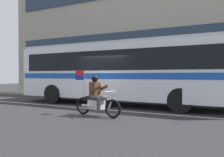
{
  "coord_description": "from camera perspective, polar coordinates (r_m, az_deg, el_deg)",
  "views": [
    {
      "loc": [
        5.75,
        -9.86,
        1.59
      ],
      "look_at": [
        0.65,
        -0.21,
        1.41
      ],
      "focal_mm": 37.72,
      "sensor_mm": 36.0,
      "label": 1
    }
  ],
  "objects": [
    {
      "name": "office_building_facade",
      "position": [
        18.74,
        9.44,
        14.85
      ],
      "size": [
        28.0,
        0.89,
        12.19
      ],
      "color": "gray",
      "rests_on": "ground_plane"
    },
    {
      "name": "ground_plane",
      "position": [
        11.53,
        -2.4,
        -6.99
      ],
      "size": [
        60.0,
        60.0,
        0.0
      ],
      "primitive_type": "plane",
      "color": "#2B2B2D"
    },
    {
      "name": "lane_center_stripe",
      "position": [
        11.02,
        -3.99,
        -7.34
      ],
      "size": [
        26.6,
        0.14,
        0.01
      ],
      "primitive_type": "cube",
      "color": "silver",
      "rests_on": "ground_plane"
    },
    {
      "name": "sidewalk_curb",
      "position": [
        16.1,
        6.8,
        -4.48
      ],
      "size": [
        28.0,
        3.8,
        0.15
      ],
      "primitive_type": "cube",
      "color": "gray",
      "rests_on": "ground_plane"
    },
    {
      "name": "transit_bus",
      "position": [
        12.25,
        2.41,
        2.31
      ],
      "size": [
        11.77,
        2.75,
        3.22
      ],
      "color": "silver",
      "rests_on": "ground_plane"
    },
    {
      "name": "motorcycle_with_rider",
      "position": [
        9.05,
        -3.73,
        -4.92
      ],
      "size": [
        2.19,
        0.66,
        1.78
      ],
      "color": "black",
      "rests_on": "ground_plane"
    }
  ]
}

